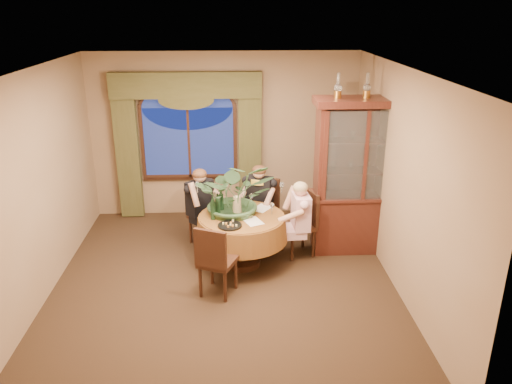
{
  "coord_description": "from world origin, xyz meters",
  "views": [
    {
      "loc": [
        0.15,
        -5.79,
        3.5
      ],
      "look_at": [
        0.45,
        0.56,
        1.1
      ],
      "focal_mm": 35.0,
      "sensor_mm": 36.0,
      "label": 1
    }
  ],
  "objects_px": {
    "centerpiece_plant": "(235,167)",
    "wine_bottle_2": "(213,208)",
    "china_cabinet": "(360,177)",
    "stoneware_vase": "(237,205)",
    "oil_lamp_right": "(396,85)",
    "chair_back_right": "(262,211)",
    "chair_back": "(205,215)",
    "person_pink": "(301,222)",
    "chair_right": "(298,224)",
    "chair_front_left": "(218,259)",
    "wine_bottle_1": "(215,203)",
    "person_back": "(200,208)",
    "dining_table": "(242,240)",
    "person_scarf": "(259,203)",
    "wine_bottle_3": "(221,200)",
    "olive_bowl": "(248,216)",
    "oil_lamp_center": "(367,85)",
    "oil_lamp_left": "(338,86)",
    "wine_bottle_0": "(218,205)"
  },
  "relations": [
    {
      "from": "person_back",
      "to": "chair_back",
      "type": "bearing_deg",
      "value": 175.75
    },
    {
      "from": "chair_right",
      "to": "oil_lamp_right",
      "type": "bearing_deg",
      "value": -101.81
    },
    {
      "from": "olive_bowl",
      "to": "wine_bottle_1",
      "type": "xyz_separation_m",
      "value": [
        -0.45,
        0.14,
        0.14
      ]
    },
    {
      "from": "person_pink",
      "to": "olive_bowl",
      "type": "xyz_separation_m",
      "value": [
        -0.75,
        -0.12,
        0.17
      ]
    },
    {
      "from": "person_pink",
      "to": "centerpiece_plant",
      "type": "height_order",
      "value": "centerpiece_plant"
    },
    {
      "from": "dining_table",
      "to": "wine_bottle_1",
      "type": "bearing_deg",
      "value": 166.0
    },
    {
      "from": "wine_bottle_2",
      "to": "wine_bottle_1",
      "type": "bearing_deg",
      "value": 82.89
    },
    {
      "from": "person_back",
      "to": "wine_bottle_3",
      "type": "relative_size",
      "value": 3.77
    },
    {
      "from": "oil_lamp_right",
      "to": "centerpiece_plant",
      "type": "bearing_deg",
      "value": -172.89
    },
    {
      "from": "dining_table",
      "to": "person_scarf",
      "type": "xyz_separation_m",
      "value": [
        0.29,
        0.76,
        0.25
      ]
    },
    {
      "from": "person_scarf",
      "to": "centerpiece_plant",
      "type": "bearing_deg",
      "value": 80.19
    },
    {
      "from": "oil_lamp_right",
      "to": "chair_back_right",
      "type": "height_order",
      "value": "oil_lamp_right"
    },
    {
      "from": "wine_bottle_1",
      "to": "chair_front_left",
      "type": "bearing_deg",
      "value": -86.89
    },
    {
      "from": "dining_table",
      "to": "wine_bottle_1",
      "type": "height_order",
      "value": "wine_bottle_1"
    },
    {
      "from": "person_back",
      "to": "wine_bottle_1",
      "type": "xyz_separation_m",
      "value": [
        0.25,
        -0.54,
        0.29
      ]
    },
    {
      "from": "china_cabinet",
      "to": "wine_bottle_2",
      "type": "xyz_separation_m",
      "value": [
        -2.12,
        -0.51,
        -0.23
      ]
    },
    {
      "from": "centerpiece_plant",
      "to": "wine_bottle_2",
      "type": "bearing_deg",
      "value": -143.14
    },
    {
      "from": "china_cabinet",
      "to": "wine_bottle_2",
      "type": "bearing_deg",
      "value": -166.54
    },
    {
      "from": "wine_bottle_0",
      "to": "chair_front_left",
      "type": "bearing_deg",
      "value": -89.65
    },
    {
      "from": "oil_lamp_center",
      "to": "olive_bowl",
      "type": "height_order",
      "value": "oil_lamp_center"
    },
    {
      "from": "wine_bottle_1",
      "to": "wine_bottle_3",
      "type": "height_order",
      "value": "same"
    },
    {
      "from": "dining_table",
      "to": "chair_right",
      "type": "relative_size",
      "value": 1.34
    },
    {
      "from": "dining_table",
      "to": "oil_lamp_right",
      "type": "distance_m",
      "value": 3.02
    },
    {
      "from": "oil_lamp_center",
      "to": "stoneware_vase",
      "type": "height_order",
      "value": "oil_lamp_center"
    },
    {
      "from": "centerpiece_plant",
      "to": "chair_front_left",
      "type": "bearing_deg",
      "value": -105.25
    },
    {
      "from": "dining_table",
      "to": "oil_lamp_right",
      "type": "bearing_deg",
      "value": 10.99
    },
    {
      "from": "person_back",
      "to": "centerpiece_plant",
      "type": "xyz_separation_m",
      "value": [
        0.54,
        -0.49,
        0.79
      ]
    },
    {
      "from": "china_cabinet",
      "to": "stoneware_vase",
      "type": "xyz_separation_m",
      "value": [
        -1.8,
        -0.33,
        -0.27
      ]
    },
    {
      "from": "dining_table",
      "to": "wine_bottle_3",
      "type": "relative_size",
      "value": 3.91
    },
    {
      "from": "chair_back",
      "to": "olive_bowl",
      "type": "distance_m",
      "value": 1.01
    },
    {
      "from": "chair_back",
      "to": "person_pink",
      "type": "distance_m",
      "value": 1.52
    },
    {
      "from": "person_scarf",
      "to": "wine_bottle_2",
      "type": "xyz_separation_m",
      "value": [
        -0.68,
        -0.85,
        0.29
      ]
    },
    {
      "from": "olive_bowl",
      "to": "chair_right",
      "type": "bearing_deg",
      "value": 23.41
    },
    {
      "from": "oil_lamp_right",
      "to": "centerpiece_plant",
      "type": "xyz_separation_m",
      "value": [
        -2.21,
        -0.28,
        -1.05
      ]
    },
    {
      "from": "oil_lamp_center",
      "to": "chair_right",
      "type": "distance_m",
      "value": 2.19
    },
    {
      "from": "person_scarf",
      "to": "wine_bottle_3",
      "type": "xyz_separation_m",
      "value": [
        -0.57,
        -0.57,
        0.29
      ]
    },
    {
      "from": "stoneware_vase",
      "to": "wine_bottle_3",
      "type": "xyz_separation_m",
      "value": [
        -0.22,
        0.1,
        0.04
      ]
    },
    {
      "from": "oil_lamp_right",
      "to": "chair_front_left",
      "type": "height_order",
      "value": "oil_lamp_right"
    },
    {
      "from": "china_cabinet",
      "to": "chair_front_left",
      "type": "xyz_separation_m",
      "value": [
        -2.05,
        -1.16,
        -0.67
      ]
    },
    {
      "from": "dining_table",
      "to": "centerpiece_plant",
      "type": "xyz_separation_m",
      "value": [
        -0.08,
        0.14,
        1.04
      ]
    },
    {
      "from": "chair_right",
      "to": "chair_back",
      "type": "relative_size",
      "value": 1.0
    },
    {
      "from": "chair_back_right",
      "to": "oil_lamp_left",
      "type": "bearing_deg",
      "value": -177.59
    },
    {
      "from": "china_cabinet",
      "to": "chair_back",
      "type": "xyz_separation_m",
      "value": [
        -2.28,
        0.27,
        -0.67
      ]
    },
    {
      "from": "person_scarf",
      "to": "wine_bottle_2",
      "type": "relative_size",
      "value": 3.78
    },
    {
      "from": "olive_bowl",
      "to": "chair_back",
      "type": "bearing_deg",
      "value": 130.22
    },
    {
      "from": "oil_lamp_center",
      "to": "stoneware_vase",
      "type": "distance_m",
      "value": 2.42
    },
    {
      "from": "chair_back",
      "to": "wine_bottle_0",
      "type": "height_order",
      "value": "wine_bottle_0"
    },
    {
      "from": "chair_right",
      "to": "wine_bottle_1",
      "type": "bearing_deg",
      "value": 80.51
    },
    {
      "from": "dining_table",
      "to": "centerpiece_plant",
      "type": "height_order",
      "value": "centerpiece_plant"
    },
    {
      "from": "chair_back_right",
      "to": "wine_bottle_1",
      "type": "height_order",
      "value": "wine_bottle_1"
    }
  ]
}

